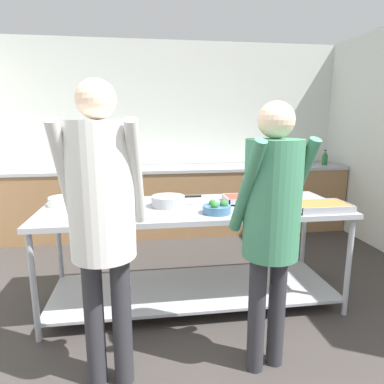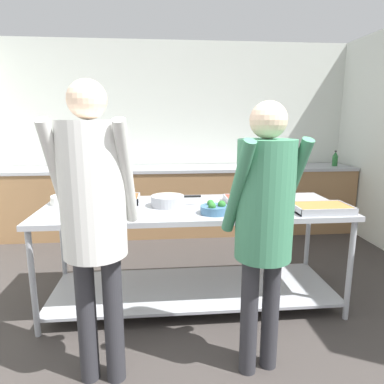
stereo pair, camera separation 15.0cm
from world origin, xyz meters
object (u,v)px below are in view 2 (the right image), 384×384
object	(u,v)px
plate_stack	(67,200)
serving_tray_greens	(321,208)
serving_tray_vegetables	(114,199)
guest_serving_left	(264,212)
broccoli_bowl	(215,209)
serving_tray_roast	(251,200)
water_bottle	(335,159)
guest_serving_right	(93,205)
sauce_pan	(168,200)

from	to	relation	value
plate_stack	serving_tray_greens	xyz separation A→B (m)	(2.06, -0.45, -0.01)
serving_tray_vegetables	guest_serving_left	bearing A→B (deg)	-46.63
broccoli_bowl	guest_serving_left	bearing A→B (deg)	-73.02
serving_tray_roast	water_bottle	size ratio (longest dim) A/B	2.05
serving_tray_greens	plate_stack	bearing A→B (deg)	167.70
guest_serving_left	water_bottle	xyz separation A→B (m)	(1.87, 2.74, -0.01)
serving_tray_greens	guest_serving_right	bearing A→B (deg)	-159.50
guest_serving_left	guest_serving_right	distance (m)	0.98
serving_tray_roast	water_bottle	bearing A→B (deg)	46.64
serving_tray_roast	broccoli_bowl	bearing A→B (deg)	-138.62
serving_tray_roast	serving_tray_greens	world-z (taller)	same
plate_stack	serving_tray_vegetables	xyz separation A→B (m)	(0.39, 0.01, -0.01)
serving_tray_vegetables	serving_tray_greens	distance (m)	1.73
broccoli_bowl	water_bottle	xyz separation A→B (m)	(2.06, 2.11, 0.13)
serving_tray_vegetables	guest_serving_right	world-z (taller)	guest_serving_right
broccoli_bowl	guest_serving_left	distance (m)	0.67
broccoli_bowl	water_bottle	size ratio (longest dim) A/B	1.01
plate_stack	serving_tray_greens	world-z (taller)	plate_stack
serving_tray_greens	broccoli_bowl	bearing A→B (deg)	178.92
guest_serving_right	sauce_pan	bearing A→B (deg)	64.25
water_bottle	serving_tray_roast	bearing A→B (deg)	-133.36
sauce_pan	water_bottle	size ratio (longest dim) A/B	1.93
sauce_pan	water_bottle	xyz separation A→B (m)	(2.41, 1.85, 0.12)
broccoli_bowl	guest_serving_right	world-z (taller)	guest_serving_right
sauce_pan	plate_stack	bearing A→B (deg)	169.21
serving_tray_greens	water_bottle	size ratio (longest dim) A/B	2.03
serving_tray_roast	serving_tray_greens	distance (m)	0.58
serving_tray_vegetables	broccoli_bowl	world-z (taller)	broccoli_bowl
broccoli_bowl	plate_stack	bearing A→B (deg)	160.38
serving_tray_greens	water_bottle	bearing A→B (deg)	60.30
plate_stack	guest_serving_right	size ratio (longest dim) A/B	0.15
sauce_pan	guest_serving_right	size ratio (longest dim) A/B	0.23
plate_stack	water_bottle	bearing A→B (deg)	27.21
plate_stack	sauce_pan	size ratio (longest dim) A/B	0.65
broccoli_bowl	serving_tray_greens	bearing A→B (deg)	-1.08
plate_stack	broccoli_bowl	world-z (taller)	broccoli_bowl
plate_stack	serving_tray_vegetables	world-z (taller)	plate_stack
guest_serving_left	serving_tray_vegetables	bearing A→B (deg)	133.37
serving_tray_vegetables	sauce_pan	bearing A→B (deg)	-20.63
serving_tray_roast	guest_serving_left	xyz separation A→B (m)	(-0.17, -0.95, 0.15)
serving_tray_vegetables	water_bottle	xyz separation A→B (m)	(2.88, 1.67, 0.14)
serving_tray_vegetables	broccoli_bowl	xyz separation A→B (m)	(0.82, -0.44, 0.01)
serving_tray_greens	guest_serving_left	bearing A→B (deg)	-136.87
guest_serving_right	broccoli_bowl	bearing A→B (deg)	38.54
sauce_pan	serving_tray_greens	world-z (taller)	sauce_pan
sauce_pan	water_bottle	bearing A→B (deg)	37.44
serving_tray_vegetables	water_bottle	size ratio (longest dim) A/B	2.06
water_bottle	sauce_pan	bearing A→B (deg)	-142.56
serving_tray_vegetables	water_bottle	bearing A→B (deg)	30.12
broccoli_bowl	serving_tray_roast	bearing A→B (deg)	41.38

